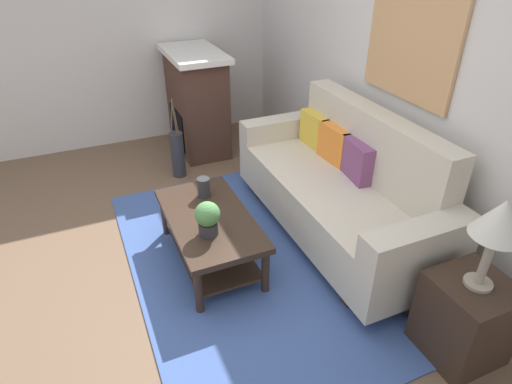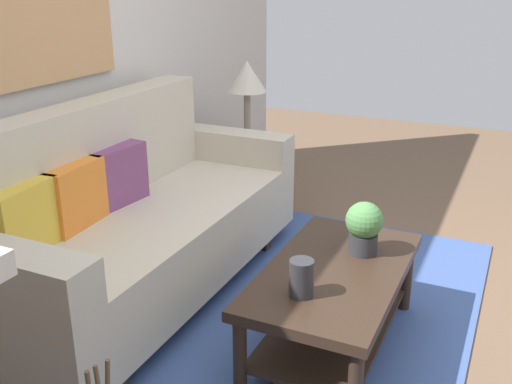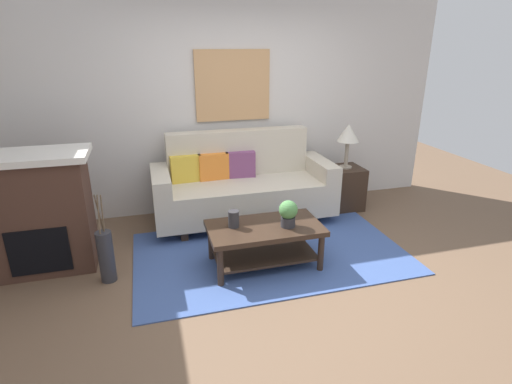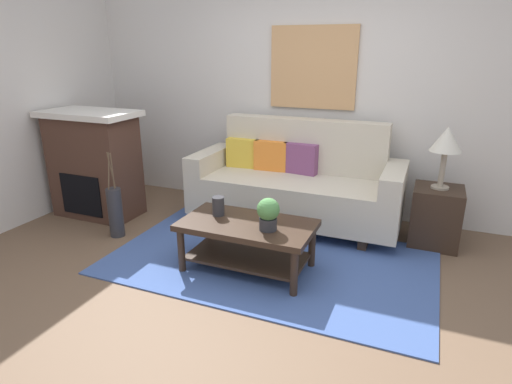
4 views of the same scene
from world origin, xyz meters
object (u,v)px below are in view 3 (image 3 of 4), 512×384
at_px(throw_pillow_mustard, 186,169).
at_px(side_table, 344,188).
at_px(throw_pillow_plum, 240,164).
at_px(table_lamp, 348,135).
at_px(throw_pillow_orange, 214,167).
at_px(tabletop_vase, 234,219).
at_px(fireplace, 39,212).
at_px(framed_painting, 233,86).
at_px(floor_vase, 106,257).
at_px(coffee_table, 265,236).
at_px(potted_plant_tabletop, 288,213).
at_px(couch, 243,187).

xyz_separation_m(throw_pillow_mustard, side_table, (2.05, -0.12, -0.40)).
relative_size(throw_pillow_plum, table_lamp, 0.63).
distance_m(throw_pillow_orange, tabletop_vase, 1.22).
relative_size(fireplace, framed_painting, 1.25).
height_order(side_table, table_lamp, table_lamp).
bearing_deg(fireplace, throw_pillow_orange, 21.95).
relative_size(throw_pillow_mustard, table_lamp, 0.63).
relative_size(throw_pillow_orange, floor_vase, 0.73).
distance_m(throw_pillow_mustard, throw_pillow_plum, 0.67).
bearing_deg(coffee_table, potted_plant_tabletop, -18.63).
distance_m(coffee_table, fireplace, 2.15).
xyz_separation_m(throw_pillow_plum, side_table, (1.38, -0.12, -0.40)).
height_order(table_lamp, framed_painting, framed_painting).
height_order(throw_pillow_orange, throw_pillow_plum, same).
relative_size(throw_pillow_plum, coffee_table, 0.33).
bearing_deg(table_lamp, floor_vase, -160.84).
bearing_deg(floor_vase, coffee_table, -4.93).
relative_size(potted_plant_tabletop, fireplace, 0.23).
height_order(throw_pillow_orange, coffee_table, throw_pillow_orange).
bearing_deg(fireplace, tabletop_vase, -15.27).
distance_m(throw_pillow_orange, throw_pillow_plum, 0.33).
height_order(couch, floor_vase, couch).
relative_size(potted_plant_tabletop, floor_vase, 0.53).
distance_m(tabletop_vase, fireplace, 1.83).
bearing_deg(throw_pillow_mustard, throw_pillow_plum, 0.00).
xyz_separation_m(fireplace, framed_painting, (2.13, 1.06, 1.00)).
relative_size(floor_vase, framed_painting, 0.53).
xyz_separation_m(tabletop_vase, potted_plant_tabletop, (0.50, -0.13, 0.06)).
distance_m(throw_pillow_orange, potted_plant_tabletop, 1.42).
distance_m(throw_pillow_plum, fireplace, 2.25).
bearing_deg(throw_pillow_orange, coffee_table, -78.03).
bearing_deg(throw_pillow_orange, throw_pillow_mustard, 180.00).
height_order(throw_pillow_orange, floor_vase, throw_pillow_orange).
distance_m(throw_pillow_orange, framed_painting, 1.03).
bearing_deg(floor_vase, tabletop_vase, -3.42).
bearing_deg(fireplace, couch, 15.66).
xyz_separation_m(coffee_table, side_table, (1.44, 1.14, -0.03)).
relative_size(coffee_table, potted_plant_tabletop, 4.20).
bearing_deg(framed_painting, side_table, -18.42).
bearing_deg(framed_painting, tabletop_vase, -103.08).
bearing_deg(potted_plant_tabletop, coffee_table, 161.37).
height_order(throw_pillow_mustard, side_table, throw_pillow_mustard).
distance_m(throw_pillow_plum, coffee_table, 1.31).
distance_m(couch, side_table, 1.39).
distance_m(throw_pillow_plum, potted_plant_tabletop, 1.34).
relative_size(coffee_table, tabletop_vase, 6.74).
height_order(couch, table_lamp, table_lamp).
bearing_deg(throw_pillow_orange, side_table, -3.94).
relative_size(tabletop_vase, potted_plant_tabletop, 0.62).
bearing_deg(throw_pillow_plum, throw_pillow_mustard, 180.00).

